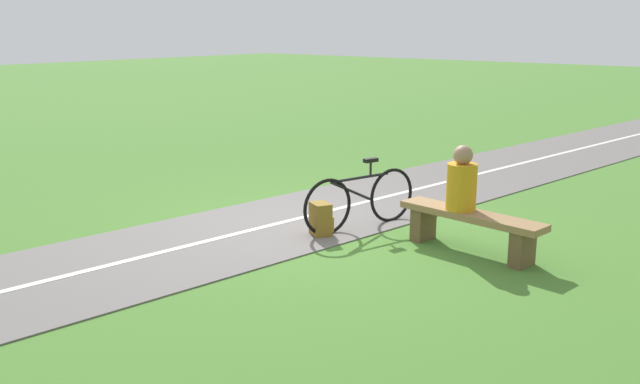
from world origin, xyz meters
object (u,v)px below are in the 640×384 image
person_seated (462,182)px  backpack (321,220)px  bench (470,224)px  bicycle (361,199)px

person_seated → backpack: size_ratio=1.80×
bench → bicycle: 1.57m
bench → bicycle: bearing=7.2°
bicycle → backpack: bicycle is taller
bench → bicycle: (1.57, 0.04, 0.05)m
bicycle → person_seated: bearing=106.2°
person_seated → bicycle: person_seated is taller
person_seated → backpack: (1.60, 0.64, -0.61)m
bench → backpack: (1.75, 0.63, -0.13)m
person_seated → bicycle: (1.42, 0.05, -0.43)m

